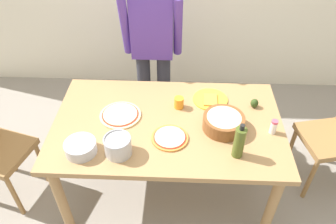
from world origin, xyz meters
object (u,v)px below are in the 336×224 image
(plate_with_slice, at_px, (210,99))
(mixing_bowl_steel, at_px, (81,147))
(popcorn_bowl, at_px, (224,121))
(steel_pot, at_px, (118,146))
(olive_oil_bottle, at_px, (239,142))
(cup_orange, at_px, (179,103))
(person_cook, at_px, (153,45))
(pizza_cooked_on_tray, at_px, (170,138))
(avocado, at_px, (254,103))
(dining_table, at_px, (168,131))
(pizza_raw_on_board, at_px, (120,115))
(salt_shaker, at_px, (274,127))

(plate_with_slice, relative_size, mixing_bowl_steel, 1.30)
(popcorn_bowl, bearing_deg, steel_pot, -159.09)
(mixing_bowl_steel, distance_m, olive_oil_bottle, 0.98)
(mixing_bowl_steel, xyz_separation_m, steel_pot, (0.24, 0.00, 0.03))
(steel_pot, distance_m, cup_orange, 0.59)
(person_cook, relative_size, cup_orange, 19.06)
(plate_with_slice, bearing_deg, person_cook, 133.18)
(olive_oil_bottle, distance_m, cup_orange, 0.59)
(pizza_cooked_on_tray, bearing_deg, steel_pot, -156.14)
(popcorn_bowl, bearing_deg, avocado, 43.63)
(popcorn_bowl, relative_size, avocado, 4.00)
(plate_with_slice, bearing_deg, mixing_bowl_steel, -146.49)
(dining_table, xyz_separation_m, plate_with_slice, (0.31, 0.26, 0.10))
(popcorn_bowl, relative_size, mixing_bowl_steel, 1.40)
(person_cook, xyz_separation_m, plate_with_slice, (0.47, -0.50, -0.17))
(pizza_cooked_on_tray, xyz_separation_m, avocado, (0.60, 0.35, 0.03))
(olive_oil_bottle, bearing_deg, person_cook, 120.30)
(pizza_raw_on_board, relative_size, mixing_bowl_steel, 1.47)
(pizza_cooked_on_tray, bearing_deg, cup_orange, 80.76)
(pizza_cooked_on_tray, height_order, olive_oil_bottle, olive_oil_bottle)
(mixing_bowl_steel, distance_m, avocado, 1.26)
(olive_oil_bottle, height_order, salt_shaker, olive_oil_bottle)
(pizza_raw_on_board, bearing_deg, mixing_bowl_steel, -118.67)
(pizza_raw_on_board, xyz_separation_m, avocado, (0.96, 0.14, 0.03))
(pizza_cooked_on_tray, xyz_separation_m, cup_orange, (0.05, 0.33, 0.03))
(mixing_bowl_steel, distance_m, cup_orange, 0.77)
(pizza_cooked_on_tray, distance_m, olive_oil_bottle, 0.46)
(olive_oil_bottle, relative_size, avocado, 3.66)
(pizza_raw_on_board, height_order, steel_pot, steel_pot)
(mixing_bowl_steel, relative_size, cup_orange, 2.35)
(steel_pot, height_order, salt_shaker, steel_pot)
(steel_pot, distance_m, avocado, 1.04)
(person_cook, height_order, plate_with_slice, person_cook)
(avocado, bearing_deg, salt_shaker, -72.64)
(dining_table, bearing_deg, olive_oil_bottle, -32.31)
(plate_with_slice, bearing_deg, popcorn_bowl, -76.83)
(mixing_bowl_steel, height_order, avocado, mixing_bowl_steel)
(olive_oil_bottle, bearing_deg, pizza_cooked_on_tray, 163.83)
(pizza_cooked_on_tray, xyz_separation_m, salt_shaker, (0.69, 0.09, 0.04))
(salt_shaker, height_order, avocado, salt_shaker)
(plate_with_slice, xyz_separation_m, avocado, (0.32, -0.06, 0.03))
(olive_oil_bottle, bearing_deg, avocado, 69.49)
(cup_orange, relative_size, salt_shaker, 0.80)
(popcorn_bowl, distance_m, cup_orange, 0.37)
(mixing_bowl_steel, bearing_deg, popcorn_bowl, 15.86)
(person_cook, height_order, avocado, person_cook)
(plate_with_slice, xyz_separation_m, salt_shaker, (0.40, -0.33, 0.04))
(salt_shaker, bearing_deg, pizza_cooked_on_tray, -172.76)
(person_cook, bearing_deg, pizza_cooked_on_tray, -78.77)
(salt_shaker, bearing_deg, avocado, 107.36)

